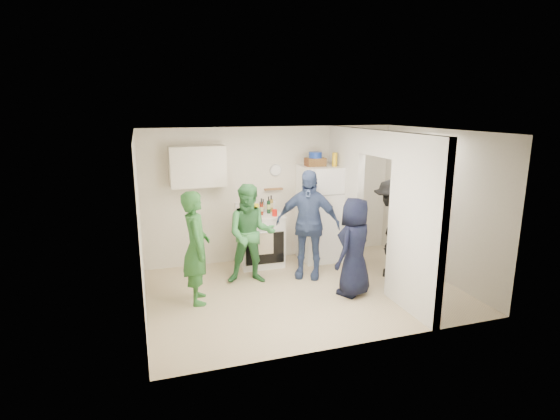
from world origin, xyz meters
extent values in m
plane|color=#C8B78D|center=(0.00, 0.00, 0.00)|extent=(4.80, 4.80, 0.00)
plane|color=silver|center=(0.00, 1.70, 1.25)|extent=(4.80, 0.00, 4.80)
plane|color=silver|center=(0.00, -1.70, 1.25)|extent=(4.80, 0.00, 4.80)
plane|color=silver|center=(-2.40, 0.00, 1.25)|extent=(0.00, 3.40, 3.40)
plane|color=silver|center=(2.40, 0.00, 1.25)|extent=(0.00, 3.40, 3.40)
plane|color=white|center=(0.00, 0.00, 2.50)|extent=(4.80, 4.80, 0.00)
cube|color=silver|center=(1.20, 1.10, 1.25)|extent=(0.12, 1.20, 2.50)
cube|color=silver|center=(1.20, -1.10, 1.25)|extent=(0.12, 1.20, 2.50)
cube|color=silver|center=(1.20, 0.00, 2.30)|extent=(0.12, 1.00, 0.40)
cube|color=white|center=(-0.35, 1.37, 0.48)|extent=(0.80, 0.67, 0.96)
cube|color=silver|center=(-1.40, 1.52, 1.85)|extent=(0.95, 0.34, 0.70)
cube|color=white|center=(0.82, 1.34, 0.89)|extent=(0.74, 0.71, 1.79)
cube|color=brown|center=(0.72, 1.39, 1.86)|extent=(0.35, 0.25, 0.15)
cylinder|color=#163498|center=(0.72, 1.39, 1.99)|extent=(0.24, 0.24, 0.11)
cylinder|color=yellow|center=(1.04, 1.24, 1.91)|extent=(0.09, 0.09, 0.25)
cylinder|color=white|center=(0.05, 1.68, 1.70)|extent=(0.22, 0.02, 0.22)
cube|color=olive|center=(0.00, 1.65, 1.35)|extent=(0.35, 0.08, 0.03)
cube|color=black|center=(2.38, 0.20, 1.65)|extent=(0.03, 0.70, 0.80)
cube|color=white|center=(2.36, 0.20, 1.65)|extent=(0.04, 0.76, 0.86)
cube|color=white|center=(2.34, 0.20, 2.00)|extent=(0.04, 0.82, 0.18)
cylinder|color=yellow|center=(-0.47, 1.15, 1.08)|extent=(0.09, 0.09, 0.25)
cylinder|color=red|center=(-0.13, 1.17, 1.02)|extent=(0.09, 0.09, 0.12)
imported|color=#2A6B34|center=(-1.64, 0.14, 0.84)|extent=(0.44, 0.64, 1.69)
imported|color=#3A8543|center=(-0.70, 0.62, 0.83)|extent=(0.92, 0.79, 1.65)
imported|color=#3A4F7F|center=(0.27, 0.58, 0.92)|extent=(1.16, 0.93, 1.85)
imported|color=black|center=(0.69, -0.33, 0.76)|extent=(0.89, 0.82, 1.53)
imported|color=black|center=(1.65, 0.22, 0.84)|extent=(1.11, 1.25, 1.67)
cylinder|color=brown|center=(-0.62, 1.48, 1.09)|extent=(0.07, 0.07, 0.28)
cylinder|color=#194C1C|center=(-0.51, 1.29, 1.09)|extent=(0.07, 0.07, 0.26)
cylinder|color=#9C9FA9|center=(-0.44, 1.53, 1.12)|extent=(0.08, 0.08, 0.33)
cylinder|color=maroon|center=(-0.33, 1.32, 1.09)|extent=(0.06, 0.06, 0.28)
cylinder|color=#9098A0|center=(-0.23, 1.54, 1.08)|extent=(0.06, 0.06, 0.24)
cylinder|color=#12311C|center=(-0.17, 1.40, 1.11)|extent=(0.07, 0.07, 0.31)
cylinder|color=olive|center=(-0.08, 1.52, 1.11)|extent=(0.07, 0.07, 0.30)
cylinder|color=#B0B6BC|center=(-0.65, 1.25, 1.12)|extent=(0.08, 0.08, 0.33)
cylinder|color=#5D260F|center=(-0.29, 1.46, 1.09)|extent=(0.07, 0.07, 0.27)
camera|label=1|loc=(-2.33, -6.02, 2.84)|focal=28.00mm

